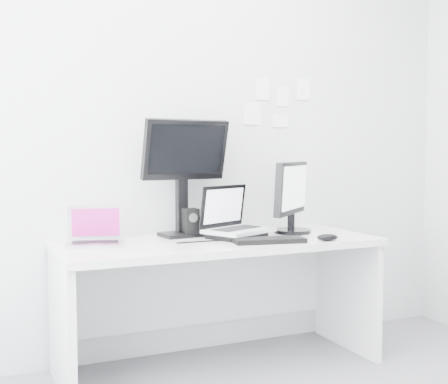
{
  "coord_description": "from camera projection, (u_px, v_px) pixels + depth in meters",
  "views": [
    {
      "loc": [
        -1.32,
        -1.77,
        1.23
      ],
      "look_at": [
        0.02,
        1.23,
        1.0
      ],
      "focal_mm": 47.66,
      "sensor_mm": 36.0,
      "label": 1
    }
  ],
  "objects": [
    {
      "name": "speaker",
      "position": [
        191.0,
        223.0,
        3.44
      ],
      "size": [
        0.09,
        0.09,
        0.17
      ],
      "primitive_type": "cube",
      "rotation": [
        0.0,
        0.0,
        -0.14
      ],
      "color": "black",
      "rests_on": "desk"
    },
    {
      "name": "samsung_monitor",
      "position": [
        293.0,
        196.0,
        3.59
      ],
      "size": [
        0.51,
        0.49,
        0.45
      ],
      "primitive_type": "cube",
      "rotation": [
        0.0,
        0.0,
        0.73
      ],
      "color": "black",
      "rests_on": "desk"
    },
    {
      "name": "wall_note_1",
      "position": [
        283.0,
        96.0,
        3.82
      ],
      "size": [
        0.09,
        0.0,
        0.13
      ],
      "primitive_type": "cube",
      "color": "white",
      "rests_on": "back_wall"
    },
    {
      "name": "back_wall",
      "position": [
        196.0,
        131.0,
        3.6
      ],
      "size": [
        3.6,
        0.0,
        3.6
      ],
      "primitive_type": "plane",
      "rotation": [
        1.57,
        0.0,
        0.0
      ],
      "color": "silver",
      "rests_on": "ground"
    },
    {
      "name": "rear_monitor",
      "position": [
        184.0,
        177.0,
        3.45
      ],
      "size": [
        0.53,
        0.24,
        0.7
      ],
      "primitive_type": "cube",
      "rotation": [
        0.0,
        0.0,
        0.11
      ],
      "color": "black",
      "rests_on": "desk"
    },
    {
      "name": "wall_note_2",
      "position": [
        303.0,
        89.0,
        3.88
      ],
      "size": [
        0.1,
        0.0,
        0.14
      ],
      "primitive_type": "cube",
      "color": "white",
      "rests_on": "back_wall"
    },
    {
      "name": "keyboard",
      "position": [
        269.0,
        240.0,
        3.22
      ],
      "size": [
        0.41,
        0.21,
        0.03
      ],
      "primitive_type": "cube",
      "rotation": [
        0.0,
        0.0,
        -0.2
      ],
      "color": "black",
      "rests_on": "desk"
    },
    {
      "name": "desk",
      "position": [
        219.0,
        304.0,
        3.35
      ],
      "size": [
        1.8,
        0.7,
        0.73
      ],
      "primitive_type": "cube",
      "color": "silver",
      "rests_on": "ground"
    },
    {
      "name": "wall_note_3",
      "position": [
        280.0,
        121.0,
        3.83
      ],
      "size": [
        0.11,
        0.0,
        0.08
      ],
      "primitive_type": "cube",
      "color": "white",
      "rests_on": "back_wall"
    },
    {
      "name": "macbook",
      "position": [
        95.0,
        225.0,
        3.11
      ],
      "size": [
        0.34,
        0.28,
        0.22
      ],
      "primitive_type": "cube",
      "rotation": [
        0.0,
        0.0,
        -0.25
      ],
      "color": "#ABABAF",
      "rests_on": "desk"
    },
    {
      "name": "mouse",
      "position": [
        327.0,
        237.0,
        3.29
      ],
      "size": [
        0.14,
        0.1,
        0.04
      ],
      "primitive_type": "ellipsoid",
      "rotation": [
        0.0,
        0.0,
        -0.23
      ],
      "color": "black",
      "rests_on": "desk"
    },
    {
      "name": "wall_note_4",
      "position": [
        252.0,
        114.0,
        3.74
      ],
      "size": [
        0.12,
        0.0,
        0.14
      ],
      "primitive_type": "cube",
      "color": "white",
      "rests_on": "back_wall"
    },
    {
      "name": "wall_note_0",
      "position": [
        263.0,
        89.0,
        3.76
      ],
      "size": [
        0.1,
        0.0,
        0.14
      ],
      "primitive_type": "cube",
      "color": "white",
      "rests_on": "back_wall"
    },
    {
      "name": "dell_laptop",
      "position": [
        239.0,
        211.0,
        3.4
      ],
      "size": [
        0.46,
        0.42,
        0.31
      ],
      "primitive_type": "cube",
      "rotation": [
        0.0,
        0.0,
        0.43
      ],
      "color": "silver",
      "rests_on": "desk"
    }
  ]
}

